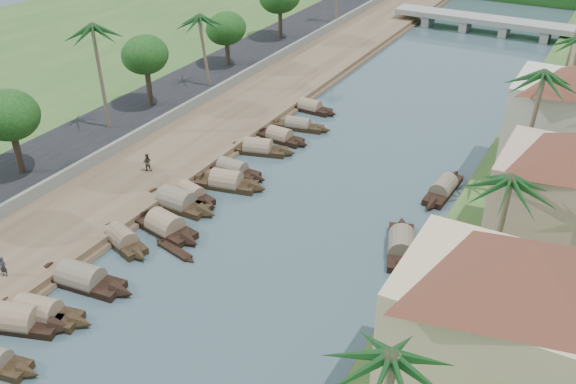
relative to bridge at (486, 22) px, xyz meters
The scene contains 34 objects.
ground 72.02m from the bridge, 90.00° to the right, with size 220.00×220.00×0.00m, color #394E55.
left_bank 54.42m from the bridge, 107.10° to the right, with size 10.00×180.00×0.80m, color brown.
right_bank 55.37m from the bridge, 69.93° to the right, with size 16.00×180.00×1.20m, color #2F5221.
road 57.49m from the bridge, 115.23° to the right, with size 8.00×180.00×1.40m, color black.
retaining_wall 55.79m from the bridge, 111.23° to the right, with size 0.40×180.00×1.10m, color slate.
bridge is the anchor object (origin of this frame).
building_near 76.54m from the bridge, 75.61° to the right, with size 14.85×14.85×10.20m.
sampan_1 81.80m from the bridge, 96.87° to the right, with size 8.07×4.28×2.34m.
sampan_2 80.49m from the bridge, 96.60° to the right, with size 8.42×3.30×2.18m.
sampan_3 76.59m from the bridge, 97.00° to the right, with size 9.02×2.76×2.37m.
sampan_4 71.58m from the bridge, 98.17° to the right, with size 7.14×3.85×2.03m.
sampan_5 68.36m from the bridge, 97.03° to the right, with size 7.91×3.40×2.43m.
sampan_6 65.14m from the bridge, 98.72° to the right, with size 8.24×2.29×2.42m.
sampan_7 63.35m from the bridge, 98.84° to the right, with size 6.94×3.20×1.87m.
sampan_8 60.09m from the bridge, 97.75° to the right, with size 7.88×3.37×2.36m.
sampan_9 57.89m from the bridge, 98.95° to the right, with size 7.65×1.91×1.96m.
sampan_10 53.14m from the bridge, 99.94° to the right, with size 7.96×3.69×2.16m.
sampan_11 49.70m from the bridge, 100.02° to the right, with size 7.04×2.03×2.03m.
sampan_12 46.30m from the bridge, 100.39° to the right, with size 7.50×2.64×1.82m.
sampan_13 41.68m from the bridge, 103.10° to the right, with size 6.96×1.85×1.93m.
sampan_15 62.05m from the bridge, 81.74° to the right, with size 4.47×8.62×2.27m.
sampan_16 52.16m from the bridge, 79.95° to the right, with size 1.96×8.33×2.04m.
canoe_1 70.03m from the bridge, 94.92° to the right, with size 4.58×1.77×0.73m.
canoe_2 57.24m from the bridge, 100.57° to the right, with size 5.58×1.77×0.80m.
palm_0 85.44m from the bridge, 79.83° to the right, with size 3.20×3.20×11.72m.
palm_1 66.92m from the bridge, 76.07° to the right, with size 3.20×3.20×9.97m.
palm_2 53.85m from the bridge, 73.54° to the right, with size 3.20×3.20×12.18m.
palm_5 62.54m from the bridge, 112.86° to the right, with size 3.20×3.20×11.79m.
palm_6 48.25m from the bridge, 117.48° to the right, with size 3.20×3.20×9.50m.
tree_2 72.27m from the bridge, 109.44° to the right, with size 5.14×5.14×7.51m.
tree_3 55.97m from the bridge, 115.51° to the right, with size 4.78×4.78×7.58m.
tree_4 42.69m from the bridge, 124.40° to the right, with size 4.72×4.72×6.57m.
person_near 79.81m from the bridge, 99.96° to the right, with size 0.56×0.37×1.54m, color #27272E.
person_far 63.43m from the bridge, 103.86° to the right, with size 0.81×0.63×1.67m, color #363526.
Camera 1 is at (20.58, -28.40, 28.11)m, focal length 40.00 mm.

